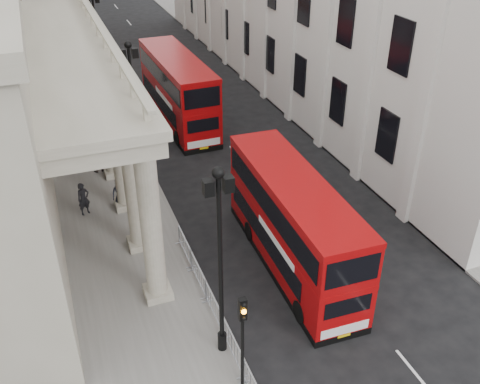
{
  "coord_description": "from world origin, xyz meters",
  "views": [
    {
      "loc": [
        -5.3,
        -10.51,
        16.64
      ],
      "look_at": [
        2.89,
        11.24,
        2.67
      ],
      "focal_mm": 40.0,
      "sensor_mm": 36.0,
      "label": 1
    }
  ],
  "objects_px": {
    "traffic_light": "(243,328)",
    "bus_near": "(293,222)",
    "lamp_post_south": "(220,253)",
    "lamp_post_mid": "(134,100)",
    "pedestrian_a": "(84,199)",
    "lamp_post_north": "(97,34)",
    "pedestrian_c": "(120,192)",
    "pedestrian_b": "(96,160)",
    "bus_far": "(178,89)"
  },
  "relations": [
    {
      "from": "traffic_light",
      "to": "bus_near",
      "type": "distance_m",
      "value": 7.86
    },
    {
      "from": "lamp_post_south",
      "to": "lamp_post_mid",
      "type": "distance_m",
      "value": 16.0
    },
    {
      "from": "lamp_post_mid",
      "to": "pedestrian_a",
      "type": "height_order",
      "value": "lamp_post_mid"
    },
    {
      "from": "lamp_post_mid",
      "to": "lamp_post_north",
      "type": "relative_size",
      "value": 1.0
    },
    {
      "from": "lamp_post_south",
      "to": "bus_near",
      "type": "bearing_deg",
      "value": 39.59
    },
    {
      "from": "lamp_post_south",
      "to": "traffic_light",
      "type": "relative_size",
      "value": 1.93
    },
    {
      "from": "lamp_post_mid",
      "to": "lamp_post_north",
      "type": "bearing_deg",
      "value": 90.0
    },
    {
      "from": "lamp_post_south",
      "to": "pedestrian_c",
      "type": "bearing_deg",
      "value": 99.14
    },
    {
      "from": "pedestrian_b",
      "to": "pedestrian_c",
      "type": "height_order",
      "value": "pedestrian_c"
    },
    {
      "from": "lamp_post_mid",
      "to": "bus_far",
      "type": "height_order",
      "value": "lamp_post_mid"
    },
    {
      "from": "traffic_light",
      "to": "lamp_post_south",
      "type": "bearing_deg",
      "value": 92.84
    },
    {
      "from": "bus_near",
      "to": "pedestrian_c",
      "type": "bearing_deg",
      "value": 132.51
    },
    {
      "from": "pedestrian_c",
      "to": "pedestrian_b",
      "type": "bearing_deg",
      "value": 92.34
    },
    {
      "from": "lamp_post_north",
      "to": "pedestrian_c",
      "type": "relative_size",
      "value": 4.44
    },
    {
      "from": "bus_near",
      "to": "pedestrian_a",
      "type": "distance_m",
      "value": 12.05
    },
    {
      "from": "lamp_post_south",
      "to": "traffic_light",
      "type": "xyz_separation_m",
      "value": [
        0.1,
        -2.02,
        -1.8
      ]
    },
    {
      "from": "bus_far",
      "to": "traffic_light",
      "type": "bearing_deg",
      "value": -101.42
    },
    {
      "from": "bus_far",
      "to": "pedestrian_c",
      "type": "height_order",
      "value": "bus_far"
    },
    {
      "from": "lamp_post_mid",
      "to": "traffic_light",
      "type": "bearing_deg",
      "value": -89.68
    },
    {
      "from": "traffic_light",
      "to": "pedestrian_c",
      "type": "xyz_separation_m",
      "value": [
        -2.05,
        14.14,
        -2.05
      ]
    },
    {
      "from": "pedestrian_a",
      "to": "pedestrian_b",
      "type": "relative_size",
      "value": 1.18
    },
    {
      "from": "lamp_post_north",
      "to": "lamp_post_mid",
      "type": "bearing_deg",
      "value": -90.0
    },
    {
      "from": "pedestrian_a",
      "to": "pedestrian_c",
      "type": "height_order",
      "value": "pedestrian_a"
    },
    {
      "from": "lamp_post_north",
      "to": "bus_near",
      "type": "distance_m",
      "value": 28.43
    },
    {
      "from": "lamp_post_south",
      "to": "bus_far",
      "type": "height_order",
      "value": "lamp_post_south"
    },
    {
      "from": "lamp_post_north",
      "to": "pedestrian_a",
      "type": "xyz_separation_m",
      "value": [
        -3.96,
        -19.92,
        -3.83
      ]
    },
    {
      "from": "traffic_light",
      "to": "pedestrian_a",
      "type": "relative_size",
      "value": 2.24
    },
    {
      "from": "lamp_post_mid",
      "to": "lamp_post_south",
      "type": "bearing_deg",
      "value": -90.0
    },
    {
      "from": "pedestrian_c",
      "to": "pedestrian_a",
      "type": "bearing_deg",
      "value": 174.94
    },
    {
      "from": "bus_far",
      "to": "pedestrian_a",
      "type": "bearing_deg",
      "value": -129.05
    },
    {
      "from": "bus_far",
      "to": "lamp_post_north",
      "type": "bearing_deg",
      "value": 114.73
    },
    {
      "from": "traffic_light",
      "to": "pedestrian_c",
      "type": "bearing_deg",
      "value": 98.25
    },
    {
      "from": "lamp_post_mid",
      "to": "pedestrian_b",
      "type": "xyz_separation_m",
      "value": [
        -2.67,
        0.84,
        -3.98
      ]
    },
    {
      "from": "pedestrian_c",
      "to": "lamp_post_mid",
      "type": "bearing_deg",
      "value": 57.04
    },
    {
      "from": "lamp_post_north",
      "to": "bus_near",
      "type": "relative_size",
      "value": 0.76
    },
    {
      "from": "traffic_light",
      "to": "pedestrian_c",
      "type": "height_order",
      "value": "traffic_light"
    },
    {
      "from": "bus_near",
      "to": "pedestrian_b",
      "type": "distance_m",
      "value": 14.92
    },
    {
      "from": "pedestrian_a",
      "to": "pedestrian_b",
      "type": "height_order",
      "value": "pedestrian_a"
    },
    {
      "from": "traffic_light",
      "to": "pedestrian_b",
      "type": "distance_m",
      "value": 19.19
    },
    {
      "from": "lamp_post_mid",
      "to": "lamp_post_north",
      "type": "distance_m",
      "value": 16.0
    },
    {
      "from": "bus_far",
      "to": "lamp_post_south",
      "type": "bearing_deg",
      "value": -102.5
    },
    {
      "from": "bus_far",
      "to": "pedestrian_a",
      "type": "xyz_separation_m",
      "value": [
        -8.39,
        -10.96,
        -1.57
      ]
    },
    {
      "from": "lamp_post_north",
      "to": "bus_far",
      "type": "relative_size",
      "value": 0.7
    },
    {
      "from": "pedestrian_b",
      "to": "traffic_light",
      "type": "bearing_deg",
      "value": 95.63
    },
    {
      "from": "lamp_post_north",
      "to": "bus_far",
      "type": "height_order",
      "value": "lamp_post_north"
    },
    {
      "from": "traffic_light",
      "to": "pedestrian_b",
      "type": "relative_size",
      "value": 2.65
    },
    {
      "from": "pedestrian_a",
      "to": "pedestrian_b",
      "type": "distance_m",
      "value": 4.94
    },
    {
      "from": "lamp_post_south",
      "to": "lamp_post_mid",
      "type": "height_order",
      "value": "same"
    },
    {
      "from": "pedestrian_b",
      "to": "bus_far",
      "type": "bearing_deg",
      "value": -141.63
    },
    {
      "from": "bus_far",
      "to": "pedestrian_c",
      "type": "relative_size",
      "value": 6.3
    }
  ]
}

